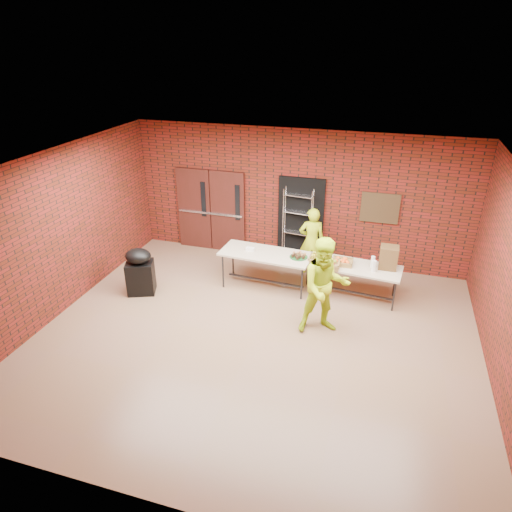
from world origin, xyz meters
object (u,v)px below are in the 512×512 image
at_px(covered_grill, 140,271).
at_px(volunteer_woman, 311,241).
at_px(wire_rack, 297,226).
at_px(table_right, 356,269).
at_px(volunteer_man, 325,287).
at_px(coffee_dispenser, 389,257).
at_px(table_left, 266,256).

relative_size(covered_grill, volunteer_woman, 0.64).
bearing_deg(wire_rack, volunteer_woman, -38.93).
relative_size(table_right, covered_grill, 1.84).
xyz_separation_m(table_right, volunteer_woman, (-1.11, 0.88, 0.11)).
relative_size(wire_rack, volunteer_man, 0.99).
xyz_separation_m(table_right, coffee_dispenser, (0.61, 0.10, 0.30)).
height_order(covered_grill, volunteer_man, volunteer_man).
distance_m(volunteer_woman, volunteer_man, 2.35).
distance_m(table_right, volunteer_man, 1.47).
height_order(wire_rack, coffee_dispenser, wire_rack).
xyz_separation_m(volunteer_woman, volunteer_man, (0.66, -2.25, 0.15)).
distance_m(wire_rack, covered_grill, 3.80).
relative_size(wire_rack, covered_grill, 1.82).
bearing_deg(covered_grill, table_right, -7.45).
height_order(wire_rack, covered_grill, wire_rack).
relative_size(wire_rack, volunteer_woman, 1.17).
bearing_deg(table_right, covered_grill, -160.46).
distance_m(wire_rack, table_left, 1.45).
height_order(wire_rack, volunteer_woman, wire_rack).
distance_m(wire_rack, volunteer_man, 2.90).
height_order(table_left, covered_grill, covered_grill).
distance_m(table_left, table_right, 1.93).
bearing_deg(coffee_dispenser, table_right, -170.67).
height_order(wire_rack, volunteer_man, volunteer_man).
height_order(volunteer_woman, volunteer_man, volunteer_man).
xyz_separation_m(wire_rack, covered_grill, (-2.90, -2.41, -0.42)).
distance_m(table_right, covered_grill, 4.57).
bearing_deg(table_right, volunteer_man, -102.51).
xyz_separation_m(wire_rack, volunteer_woman, (0.43, -0.44, -0.14)).
distance_m(table_right, coffee_dispenser, 0.69).
xyz_separation_m(covered_grill, volunteer_man, (3.99, -0.28, 0.43)).
bearing_deg(coffee_dispenser, covered_grill, -166.68).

